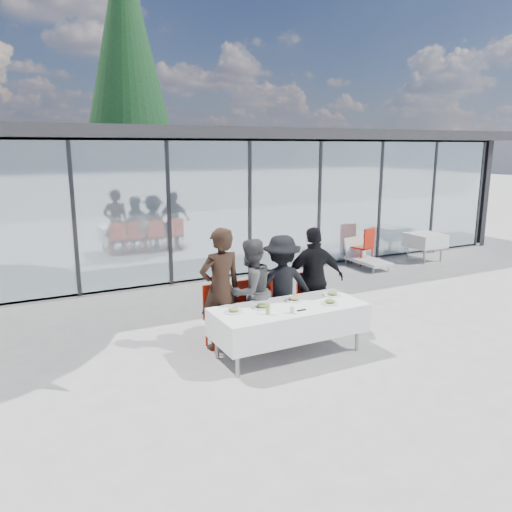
{
  "coord_description": "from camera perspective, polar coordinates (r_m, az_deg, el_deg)",
  "views": [
    {
      "loc": [
        -4.12,
        -6.34,
        3.04
      ],
      "look_at": [
        -0.25,
        1.2,
        1.17
      ],
      "focal_mm": 35.0,
      "sensor_mm": 36.0,
      "label": 1
    }
  ],
  "objects": [
    {
      "name": "ground",
      "position": [
        8.15,
        5.49,
        -9.51
      ],
      "size": [
        90.0,
        90.0,
        0.0
      ],
      "primitive_type": "plane",
      "color": "#A4A09B",
      "rests_on": "ground"
    },
    {
      "name": "pavilion",
      "position": [
        15.77,
        -4.34,
        9.17
      ],
      "size": [
        14.8,
        8.8,
        3.44
      ],
      "color": "gray",
      "rests_on": "ground"
    },
    {
      "name": "treeline",
      "position": [
        34.41,
        -24.03,
        10.0
      ],
      "size": [
        62.5,
        2.0,
        4.4
      ],
      "color": "#143912",
      "rests_on": "ground"
    },
    {
      "name": "dining_table",
      "position": [
        7.41,
        3.77,
        -7.3
      ],
      "size": [
        2.26,
        0.96,
        0.75
      ],
      "color": "white",
      "rests_on": "ground"
    },
    {
      "name": "diner_a",
      "position": [
        7.52,
        -4.08,
        -3.79
      ],
      "size": [
        0.75,
        0.75,
        1.88
      ],
      "primitive_type": "imported",
      "rotation": [
        0.0,
        0.0,
        3.24
      ],
      "color": "black",
      "rests_on": "ground"
    },
    {
      "name": "diner_chair_a",
      "position": [
        7.7,
        -4.23,
        -6.53
      ],
      "size": [
        0.44,
        0.44,
        0.97
      ],
      "color": "#B41D0C",
      "rests_on": "ground"
    },
    {
      "name": "diner_b",
      "position": [
        7.76,
        -0.6,
        -4.08
      ],
      "size": [
        1.02,
        1.02,
        1.66
      ],
      "primitive_type": "imported",
      "rotation": [
        0.0,
        0.0,
        3.46
      ],
      "color": "#474747",
      "rests_on": "ground"
    },
    {
      "name": "diner_chair_b",
      "position": [
        7.9,
        -0.81,
        -6.0
      ],
      "size": [
        0.44,
        0.44,
        0.97
      ],
      "color": "#B41D0C",
      "rests_on": "ground"
    },
    {
      "name": "diner_c",
      "position": [
        8.01,
        2.94,
        -3.53
      ],
      "size": [
        1.31,
        1.31,
        1.67
      ],
      "primitive_type": "imported",
      "rotation": [
        0.0,
        0.0,
        2.9
      ],
      "color": "black",
      "rests_on": "ground"
    },
    {
      "name": "diner_chair_c",
      "position": [
        8.15,
        2.69,
        -5.43
      ],
      "size": [
        0.44,
        0.44,
        0.97
      ],
      "color": "#B41D0C",
      "rests_on": "ground"
    },
    {
      "name": "diner_d",
      "position": [
        8.32,
        6.64,
        -2.7
      ],
      "size": [
        1.23,
        1.23,
        1.76
      ],
      "primitive_type": "imported",
      "rotation": [
        0.0,
        0.0,
        2.91
      ],
      "color": "black",
      "rests_on": "ground"
    },
    {
      "name": "diner_chair_d",
      "position": [
        8.46,
        6.34,
        -4.82
      ],
      "size": [
        0.44,
        0.44,
        0.97
      ],
      "color": "#B41D0C",
      "rests_on": "ground"
    },
    {
      "name": "plate_a",
      "position": [
        7.06,
        -2.56,
        -6.25
      ],
      "size": [
        0.27,
        0.27,
        0.07
      ],
      "color": "white",
      "rests_on": "dining_table"
    },
    {
      "name": "plate_b",
      "position": [
        7.23,
        0.69,
        -5.79
      ],
      "size": [
        0.27,
        0.27,
        0.07
      ],
      "color": "white",
      "rests_on": "dining_table"
    },
    {
      "name": "plate_c",
      "position": [
        7.6,
        4.39,
        -4.93
      ],
      "size": [
        0.27,
        0.27,
        0.07
      ],
      "color": "white",
      "rests_on": "dining_table"
    },
    {
      "name": "plate_d",
      "position": [
        7.91,
        8.69,
        -4.33
      ],
      "size": [
        0.27,
        0.27,
        0.07
      ],
      "color": "white",
      "rests_on": "dining_table"
    },
    {
      "name": "plate_extra",
      "position": [
        7.51,
        8.44,
        -5.23
      ],
      "size": [
        0.27,
        0.27,
        0.07
      ],
      "color": "white",
      "rests_on": "dining_table"
    },
    {
      "name": "juice_bottle",
      "position": [
        6.95,
        1.37,
        -6.1
      ],
      "size": [
        0.06,
        0.06,
        0.15
      ],
      "primitive_type": "cylinder",
      "color": "#93B64B",
      "rests_on": "dining_table"
    },
    {
      "name": "drinking_glasses",
      "position": [
        7.02,
        4.15,
        -6.18
      ],
      "size": [
        0.07,
        0.07,
        0.1
      ],
      "color": "silver",
      "rests_on": "dining_table"
    },
    {
      "name": "folded_eyeglasses",
      "position": [
        7.16,
        5.21,
        -6.18
      ],
      "size": [
        0.14,
        0.03,
        0.01
      ],
      "primitive_type": "cube",
      "color": "black",
      "rests_on": "dining_table"
    },
    {
      "name": "spare_table_right",
      "position": [
        14.19,
        18.78,
        1.7
      ],
      "size": [
        0.86,
        0.86,
        0.74
      ],
      "color": "white",
      "rests_on": "ground"
    },
    {
      "name": "spare_chair_a",
      "position": [
        15.35,
        18.48,
        2.43
      ],
      "size": [
        0.56,
        0.56,
        0.97
      ],
      "color": "#B41D0C",
      "rests_on": "ground"
    },
    {
      "name": "spare_chair_b",
      "position": [
        13.26,
        12.39,
        1.28
      ],
      "size": [
        0.54,
        0.54,
        0.97
      ],
      "color": "#B41D0C",
      "rests_on": "ground"
    },
    {
      "name": "lounger",
      "position": [
        13.15,
        12.16,
        -0.04
      ],
      "size": [
        0.63,
        1.34,
        0.72
      ],
      "color": "white",
      "rests_on": "ground"
    },
    {
      "name": "conifer_tree",
      "position": [
        20.1,
        -14.53,
        20.51
      ],
      "size": [
        4.0,
        4.0,
        10.5
      ],
      "color": "#382316",
      "rests_on": "ground"
    }
  ]
}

